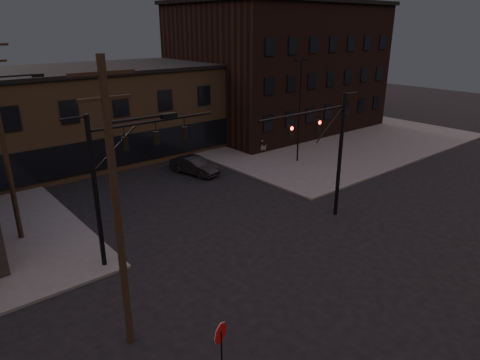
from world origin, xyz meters
name	(u,v)px	position (x,y,z in m)	size (l,w,h in m)	color
ground	(325,277)	(0.00, 0.00, 0.00)	(140.00, 140.00, 0.00)	black
sidewalk_ne	(299,131)	(22.00, 22.00, 0.07)	(30.00, 30.00, 0.15)	#474744
building_row	(94,114)	(0.00, 28.00, 4.00)	(40.00, 12.00, 8.00)	brown
building_right	(277,68)	(22.00, 26.00, 7.00)	(22.00, 16.00, 14.00)	black
traffic_signal_near	(329,145)	(5.36, 4.50, 4.93)	(7.12, 0.24, 8.00)	black
traffic_signal_far	(119,170)	(-6.72, 8.00, 5.01)	(7.12, 0.24, 8.00)	black
stop_sign	(221,340)	(-8.00, -1.99, 1.84)	(0.72, 0.33, 2.48)	black
utility_pole_near	(118,205)	(-9.43, 2.00, 5.87)	(3.70, 0.28, 11.00)	black
utility_pole_mid	(3,138)	(-10.44, 14.00, 6.13)	(3.70, 0.28, 11.50)	black
lot_light_a	(300,102)	(13.00, 14.00, 5.51)	(1.50, 0.28, 9.14)	black
lot_light_b	(304,90)	(19.00, 19.00, 5.51)	(1.50, 0.28, 9.14)	black
parked_car_lot_a	(251,135)	(14.13, 21.76, 0.87)	(1.70, 4.22, 1.44)	black
parked_car_lot_b	(265,140)	(14.01, 19.35, 0.82)	(1.88, 4.62, 1.34)	#A3A2A4
car_crossing	(194,166)	(3.92, 17.29, 0.73)	(1.55, 4.45, 1.47)	black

